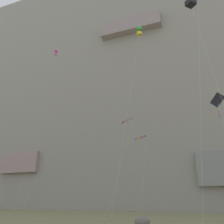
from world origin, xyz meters
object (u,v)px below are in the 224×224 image
Objects in this scene: boulder_near_cliff_base at (142,221)px; kite_banner_low_right at (140,144)px; kite_diamond_high_center at (218,104)px; kite_diamond_far_left at (42,160)px; kite_box_front_field at (55,54)px; kite_box_mid_left at (139,32)px; kite_banner_mid_right at (127,127)px.

boulder_near_cliff_base is 22.15m from kite_banner_low_right.
kite_diamond_far_left is at bearing 160.07° from kite_diamond_high_center.
kite_diamond_far_left is at bearing -143.87° from kite_box_front_field.
kite_banner_low_right is 19.93m from kite_box_mid_left.
boulder_near_cliff_base is 42.54m from kite_box_front_field.
kite_banner_mid_right is at bearing 11.50° from kite_box_front_field.
kite_diamond_high_center is 20.05m from kite_banner_low_right.
kite_banner_low_right reaches higher than kite_diamond_far_left.
kite_diamond_high_center is 21.77m from kite_banner_mid_right.
kite_diamond_high_center is at bearing 20.35° from boulder_near_cliff_base.
kite_banner_mid_right reaches higher than kite_diamond_far_left.
kite_banner_low_right is at bearing 130.88° from kite_diamond_high_center.
kite_box_mid_left reaches higher than kite_banner_low_right.
kite_banner_mid_right reaches higher than kite_diamond_high_center.
boulder_near_cliff_base is 24.53m from kite_banner_mid_right.
kite_banner_low_right is 0.79× the size of kite_banner_mid_right.
kite_diamond_high_center is 1.03× the size of kite_banner_low_right.
kite_banner_low_right is (18.43, 3.71, 2.56)m from kite_diamond_far_left.
kite_box_front_field is 21.44m from kite_box_mid_left.
kite_banner_low_right is at bearing 104.44° from boulder_near_cliff_base.
kite_box_front_field is at bearing 146.41° from boulder_near_cliff_base.
boulder_near_cliff_base is at bearing -68.63° from kite_banner_mid_right.
boulder_near_cliff_base is at bearing -75.56° from kite_banner_low_right.
boulder_near_cliff_base is at bearing -33.59° from kite_box_front_field.
kite_banner_mid_right is (-5.16, 8.05, -14.65)m from kite_box_mid_left.
kite_banner_mid_right reaches higher than kite_banner_low_right.
kite_diamond_high_center is 0.45× the size of kite_box_mid_left.
kite_box_mid_left is at bearing 100.86° from boulder_near_cliff_base.
kite_diamond_far_left is 29.84m from kite_box_mid_left.
kite_banner_mid_right is at bearing 135.94° from kite_diamond_high_center.
kite_banner_low_right is (-4.71, 18.27, 11.61)m from boulder_near_cliff_base.
kite_diamond_high_center is 0.81× the size of kite_banner_mid_right.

